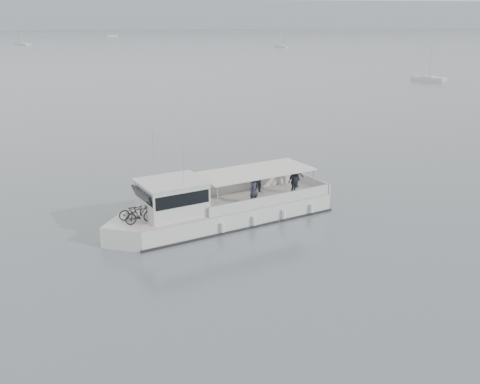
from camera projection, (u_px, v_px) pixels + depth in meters
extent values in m
plane|color=#545D63|center=(183.00, 206.00, 30.93)|extent=(1400.00, 1400.00, 0.00)
cube|color=#939EA8|center=(131.00, 15.00, 549.03)|extent=(1400.00, 90.00, 28.00)
cube|color=silver|center=(231.00, 214.00, 28.55)|extent=(11.48, 6.50, 1.21)
cube|color=silver|center=(131.00, 234.00, 25.85)|extent=(2.85, 2.85, 1.21)
cube|color=beige|center=(231.00, 203.00, 28.36)|extent=(11.48, 6.50, 0.06)
cube|color=black|center=(231.00, 220.00, 28.66)|extent=(11.70, 6.66, 0.17)
cube|color=silver|center=(244.00, 186.00, 30.25)|extent=(7.03, 2.55, 0.56)
cube|color=silver|center=(272.00, 200.00, 27.92)|extent=(7.03, 2.55, 0.56)
cube|color=silver|center=(313.00, 182.00, 30.95)|extent=(1.07, 2.83, 0.56)
cube|color=silver|center=(172.00, 198.00, 26.49)|extent=(3.63, 3.35, 1.67)
cube|color=black|center=(145.00, 200.00, 25.75)|extent=(1.26, 2.36, 1.07)
cube|color=black|center=(172.00, 193.00, 26.40)|extent=(3.47, 3.32, 0.65)
cube|color=silver|center=(172.00, 181.00, 26.22)|extent=(3.87, 3.58, 0.09)
cube|color=silver|center=(255.00, 171.00, 28.61)|extent=(6.87, 4.72, 0.07)
cylinder|color=silver|center=(218.00, 201.00, 26.34)|extent=(0.07, 0.07, 1.53)
cylinder|color=silver|center=(194.00, 187.00, 28.47)|extent=(0.07, 0.07, 1.53)
cylinder|color=silver|center=(313.00, 183.00, 29.22)|extent=(0.07, 0.07, 1.53)
cylinder|color=silver|center=(286.00, 172.00, 31.35)|extent=(0.07, 0.07, 1.53)
cylinder|color=silver|center=(153.00, 155.00, 26.26)|extent=(0.04, 0.04, 2.41)
cylinder|color=silver|center=(183.00, 163.00, 25.55)|extent=(0.04, 0.04, 2.04)
cylinder|color=silver|center=(223.00, 227.00, 26.52)|extent=(0.28, 0.28, 0.46)
cylinder|color=silver|center=(254.00, 221.00, 27.42)|extent=(0.28, 0.28, 0.46)
cylinder|color=silver|center=(284.00, 214.00, 28.32)|extent=(0.28, 0.28, 0.46)
cylinder|color=silver|center=(312.00, 208.00, 29.22)|extent=(0.28, 0.28, 0.46)
imported|color=black|center=(134.00, 211.00, 26.02)|extent=(1.68, 1.05, 0.84)
imported|color=black|center=(140.00, 215.00, 25.41)|extent=(1.52, 0.88, 0.88)
imported|color=#292C37|center=(254.00, 190.00, 27.89)|extent=(0.67, 0.59, 1.56)
imported|color=#292C37|center=(260.00, 180.00, 29.73)|extent=(0.88, 0.76, 1.56)
imported|color=#292C37|center=(294.00, 181.00, 29.46)|extent=(0.97, 0.82, 1.56)
imported|color=#292C37|center=(298.00, 175.00, 30.67)|extent=(1.16, 1.05, 1.56)
cube|color=silver|center=(23.00, 44.00, 220.68)|extent=(7.85, 8.19, 0.75)
cube|color=silver|center=(22.00, 43.00, 220.58)|extent=(3.81, 3.84, 0.45)
cylinder|color=silver|center=(21.00, 32.00, 219.13)|extent=(0.08, 0.08, 9.46)
cube|color=silver|center=(112.00, 36.00, 325.21)|extent=(6.96, 3.25, 0.75)
cube|color=silver|center=(112.00, 35.00, 325.11)|extent=(2.63, 2.25, 0.45)
cylinder|color=silver|center=(112.00, 29.00, 323.98)|extent=(0.08, 0.08, 7.36)
cube|color=silver|center=(281.00, 47.00, 202.25)|extent=(4.68, 5.57, 0.75)
cube|color=silver|center=(281.00, 46.00, 202.15)|extent=(2.40, 2.49, 0.45)
cylinder|color=silver|center=(281.00, 37.00, 201.21)|extent=(0.08, 0.08, 6.12)
cube|color=silver|center=(429.00, 79.00, 93.16)|extent=(4.81, 5.76, 0.75)
cube|color=silver|center=(429.00, 77.00, 93.06)|extent=(2.47, 2.57, 0.45)
cylinder|color=silver|center=(431.00, 59.00, 92.09)|extent=(0.08, 0.08, 6.32)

